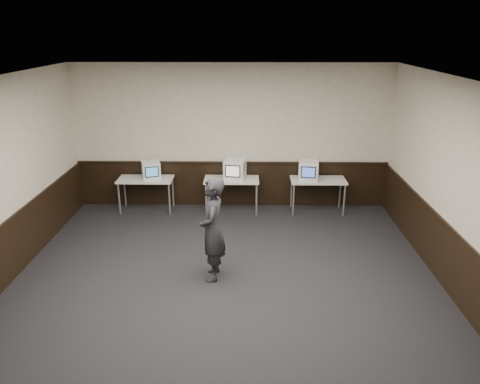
# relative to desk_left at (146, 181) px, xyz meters

# --- Properties ---
(floor) EXTENTS (8.00, 8.00, 0.00)m
(floor) POSITION_rel_desk_left_xyz_m (1.90, -3.60, -0.68)
(floor) COLOR black
(floor) RESTS_ON ground
(ceiling) EXTENTS (8.00, 8.00, 0.00)m
(ceiling) POSITION_rel_desk_left_xyz_m (1.90, -3.60, 2.52)
(ceiling) COLOR white
(ceiling) RESTS_ON back_wall
(back_wall) EXTENTS (7.00, 0.00, 7.00)m
(back_wall) POSITION_rel_desk_left_xyz_m (1.90, 0.40, 0.92)
(back_wall) COLOR #BFB6A7
(back_wall) RESTS_ON ground
(right_wall) EXTENTS (0.00, 8.00, 8.00)m
(right_wall) POSITION_rel_desk_left_xyz_m (5.40, -3.60, 0.92)
(right_wall) COLOR #BFB6A7
(right_wall) RESTS_ON ground
(wainscot_back) EXTENTS (6.98, 0.04, 1.00)m
(wainscot_back) POSITION_rel_desk_left_xyz_m (1.90, 0.38, -0.18)
(wainscot_back) COLOR black
(wainscot_back) RESTS_ON back_wall
(wainscot_right) EXTENTS (0.04, 7.98, 1.00)m
(wainscot_right) POSITION_rel_desk_left_xyz_m (5.38, -3.60, -0.18)
(wainscot_right) COLOR black
(wainscot_right) RESTS_ON right_wall
(wainscot_rail) EXTENTS (6.98, 0.06, 0.04)m
(wainscot_rail) POSITION_rel_desk_left_xyz_m (1.90, 0.36, 0.34)
(wainscot_rail) COLOR black
(wainscot_rail) RESTS_ON wainscot_back
(desk_left) EXTENTS (1.20, 0.60, 0.75)m
(desk_left) POSITION_rel_desk_left_xyz_m (0.00, 0.00, 0.00)
(desk_left) COLOR silver
(desk_left) RESTS_ON ground
(desk_center) EXTENTS (1.20, 0.60, 0.75)m
(desk_center) POSITION_rel_desk_left_xyz_m (1.90, 0.00, 0.00)
(desk_center) COLOR silver
(desk_center) RESTS_ON ground
(desk_right) EXTENTS (1.20, 0.60, 0.75)m
(desk_right) POSITION_rel_desk_left_xyz_m (3.80, 0.00, 0.00)
(desk_right) COLOR silver
(desk_right) RESTS_ON ground
(emac_left) EXTENTS (0.49, 0.50, 0.39)m
(emac_left) POSITION_rel_desk_left_xyz_m (0.14, -0.01, 0.27)
(emac_left) COLOR white
(emac_left) RESTS_ON desk_left
(emac_center) EXTENTS (0.52, 0.54, 0.44)m
(emac_center) POSITION_rel_desk_left_xyz_m (1.97, 0.01, 0.29)
(emac_center) COLOR white
(emac_center) RESTS_ON desk_center
(emac_right) EXTENTS (0.48, 0.50, 0.42)m
(emac_right) POSITION_rel_desk_left_xyz_m (3.57, -0.02, 0.28)
(emac_right) COLOR white
(emac_right) RESTS_ON desk_right
(person) EXTENTS (0.41, 0.62, 1.71)m
(person) POSITION_rel_desk_left_xyz_m (1.69, -2.97, 0.18)
(person) COLOR #222227
(person) RESTS_ON ground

